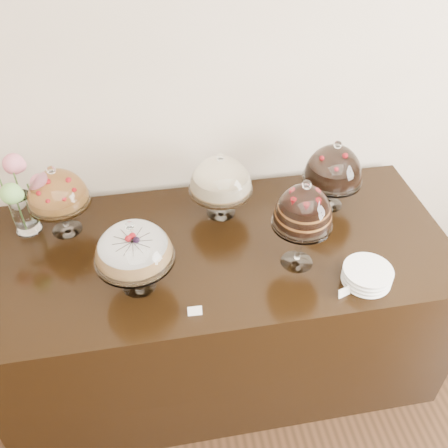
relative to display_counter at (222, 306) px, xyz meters
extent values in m
cube|color=beige|center=(0.17, 0.55, 1.05)|extent=(5.00, 0.04, 3.00)
cube|color=black|center=(0.00, 0.00, 0.00)|extent=(2.20, 1.00, 0.90)
cone|color=white|center=(-0.40, -0.19, 0.46)|extent=(0.15, 0.15, 0.02)
cylinder|color=white|center=(-0.40, -0.19, 0.55)|extent=(0.03, 0.03, 0.14)
cylinder|color=white|center=(-0.40, -0.19, 0.62)|extent=(0.34, 0.34, 0.01)
cylinder|color=tan|center=(-0.40, -0.19, 0.66)|extent=(0.27, 0.27, 0.06)
sphere|color=red|center=(-0.33, -0.17, 0.70)|extent=(0.02, 0.02, 0.02)
sphere|color=red|center=(-0.46, -0.14, 0.70)|extent=(0.02, 0.02, 0.02)
sphere|color=red|center=(-0.42, -0.26, 0.70)|extent=(0.02, 0.02, 0.02)
sphere|color=white|center=(-0.40, -0.19, 0.80)|extent=(0.04, 0.04, 0.04)
cone|color=white|center=(0.32, -0.17, 0.46)|extent=(0.15, 0.15, 0.02)
cylinder|color=white|center=(0.32, -0.17, 0.58)|extent=(0.03, 0.03, 0.21)
cylinder|color=white|center=(0.32, -0.17, 0.69)|extent=(0.27, 0.27, 0.01)
cylinder|color=black|center=(0.32, -0.17, 0.75)|extent=(0.20, 0.20, 0.12)
sphere|color=red|center=(0.37, -0.15, 0.82)|extent=(0.02, 0.02, 0.02)
sphere|color=red|center=(0.33, -0.11, 0.82)|extent=(0.02, 0.02, 0.02)
sphere|color=red|center=(0.28, -0.13, 0.82)|extent=(0.02, 0.02, 0.02)
sphere|color=red|center=(0.27, -0.18, 0.82)|extent=(0.02, 0.02, 0.02)
sphere|color=red|center=(0.31, -0.22, 0.82)|extent=(0.02, 0.02, 0.02)
sphere|color=red|center=(0.36, -0.21, 0.82)|extent=(0.02, 0.02, 0.02)
sphere|color=white|center=(0.32, -0.17, 0.89)|extent=(0.04, 0.04, 0.04)
cone|color=white|center=(0.04, 0.25, 0.46)|extent=(0.15, 0.15, 0.02)
cylinder|color=white|center=(0.04, 0.25, 0.54)|extent=(0.03, 0.03, 0.12)
cylinder|color=white|center=(0.04, 0.25, 0.60)|extent=(0.32, 0.32, 0.01)
cylinder|color=#F8E8C0|center=(0.04, 0.25, 0.65)|extent=(0.27, 0.27, 0.07)
sphere|color=white|center=(0.04, 0.25, 0.79)|extent=(0.04, 0.04, 0.04)
cone|color=white|center=(0.60, 0.22, 0.46)|extent=(0.15, 0.15, 0.02)
cylinder|color=white|center=(0.60, 0.22, 0.54)|extent=(0.03, 0.03, 0.13)
cylinder|color=white|center=(0.60, 0.22, 0.61)|extent=(0.30, 0.30, 0.01)
cylinder|color=black|center=(0.60, 0.22, 0.66)|extent=(0.24, 0.24, 0.08)
sphere|color=red|center=(0.67, 0.24, 0.71)|extent=(0.02, 0.02, 0.02)
sphere|color=red|center=(0.56, 0.26, 0.71)|extent=(0.02, 0.02, 0.02)
sphere|color=red|center=(0.59, 0.15, 0.71)|extent=(0.02, 0.02, 0.02)
sphere|color=white|center=(0.60, 0.22, 0.81)|extent=(0.04, 0.04, 0.04)
cone|color=white|center=(-0.74, 0.25, 0.46)|extent=(0.15, 0.15, 0.02)
cylinder|color=white|center=(-0.74, 0.25, 0.55)|extent=(0.03, 0.03, 0.15)
cylinder|color=white|center=(-0.74, 0.25, 0.63)|extent=(0.30, 0.30, 0.01)
cylinder|color=#B27534|center=(-0.74, 0.25, 0.65)|extent=(0.24, 0.24, 0.04)
sphere|color=red|center=(-0.68, 0.27, 0.68)|extent=(0.02, 0.02, 0.02)
sphere|color=red|center=(-0.72, 0.32, 0.68)|extent=(0.02, 0.02, 0.02)
sphere|color=red|center=(-0.79, 0.30, 0.68)|extent=(0.02, 0.02, 0.02)
sphere|color=red|center=(-0.80, 0.23, 0.68)|extent=(0.02, 0.02, 0.02)
sphere|color=red|center=(-0.75, 0.19, 0.68)|extent=(0.02, 0.02, 0.02)
sphere|color=red|center=(-0.69, 0.21, 0.68)|extent=(0.02, 0.02, 0.02)
sphere|color=white|center=(-0.74, 0.25, 0.81)|extent=(0.04, 0.04, 0.04)
cylinder|color=white|center=(-0.93, 0.29, 0.55)|extent=(0.11, 0.11, 0.21)
cylinder|color=#476B2D|center=(-0.87, 0.29, 0.60)|extent=(0.01, 0.01, 0.23)
sphere|color=pink|center=(-0.81, 0.29, 0.72)|extent=(0.09, 0.09, 0.09)
cylinder|color=#476B2D|center=(-0.93, 0.33, 0.64)|extent=(0.01, 0.01, 0.29)
sphere|color=pink|center=(-0.92, 0.37, 0.78)|extent=(0.10, 0.10, 0.10)
cylinder|color=#476B2D|center=(-0.98, 0.28, 0.64)|extent=(0.01, 0.01, 0.30)
cylinder|color=#476B2D|center=(-0.92, 0.24, 0.62)|extent=(0.01, 0.01, 0.25)
sphere|color=#6FAB53|center=(-0.92, 0.20, 0.74)|extent=(0.10, 0.10, 0.10)
cylinder|color=white|center=(0.59, -0.34, 0.45)|extent=(0.21, 0.21, 0.01)
cylinder|color=white|center=(0.59, -0.34, 0.47)|extent=(0.20, 0.20, 0.01)
cylinder|color=white|center=(0.59, -0.34, 0.48)|extent=(0.21, 0.21, 0.01)
cylinder|color=white|center=(0.59, -0.34, 0.49)|extent=(0.20, 0.20, 0.01)
cylinder|color=white|center=(0.59, -0.34, 0.50)|extent=(0.21, 0.21, 0.01)
cylinder|color=white|center=(0.59, -0.34, 0.51)|extent=(0.20, 0.20, 0.01)
cylinder|color=white|center=(0.59, -0.34, 0.52)|extent=(0.21, 0.21, 0.01)
cube|color=white|center=(-0.18, -0.39, 0.47)|extent=(0.06, 0.02, 0.04)
cube|color=white|center=(0.46, -0.40, 0.47)|extent=(0.06, 0.03, 0.04)
camera|label=1|loc=(-0.30, -1.72, 2.09)|focal=40.00mm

